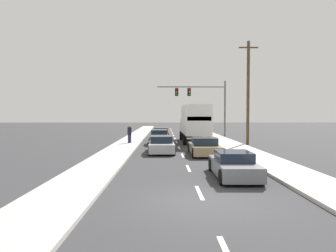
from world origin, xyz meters
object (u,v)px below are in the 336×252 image
at_px(car_gray, 234,165).
at_px(pedestrian_near_corner, 129,134).
at_px(car_green, 159,137).
at_px(box_truck, 194,121).
at_px(car_silver, 161,145).
at_px(utility_pole_mid, 248,92).
at_px(traffic_signal_mast, 197,96).
at_px(car_tan, 204,147).
at_px(car_red, 161,134).

distance_m(car_gray, pedestrian_near_corner, 16.52).
xyz_separation_m(car_green, box_truck, (3.47, 1.12, 1.52)).
bearing_deg(car_silver, box_truck, 67.22).
bearing_deg(utility_pole_mid, car_silver, -143.34).
bearing_deg(utility_pole_mid, traffic_signal_mast, 111.43).
bearing_deg(car_gray, car_green, 103.01).
xyz_separation_m(car_green, car_silver, (0.25, -6.55, -0.05)).
height_order(box_truck, pedestrian_near_corner, box_truck).
relative_size(car_tan, car_gray, 1.04).
height_order(car_tan, car_gray, car_tan).
height_order(car_green, traffic_signal_mast, traffic_signal_mast).
bearing_deg(utility_pole_mid, box_truck, 161.54).
height_order(car_silver, traffic_signal_mast, traffic_signal_mast).
relative_size(car_silver, traffic_signal_mast, 0.52).
bearing_deg(pedestrian_near_corner, car_red, 65.69).
relative_size(car_red, car_gray, 1.12).
bearing_deg(box_truck, car_green, -162.10).
distance_m(car_green, car_tan, 8.56).
height_order(car_gray, pedestrian_near_corner, pedestrian_near_corner).
relative_size(traffic_signal_mast, utility_pole_mid, 0.88).
xyz_separation_m(box_truck, utility_pole_mid, (4.89, -1.63, 2.85)).
bearing_deg(car_silver, utility_pole_mid, 36.66).
distance_m(traffic_signal_mast, pedestrian_near_corner, 12.64).
distance_m(car_red, pedestrian_near_corner, 7.11).
relative_size(car_green, utility_pole_mid, 0.47).
relative_size(box_truck, car_tan, 2.03).
distance_m(car_green, car_gray, 15.95).
height_order(car_green, utility_pole_mid, utility_pole_mid).
relative_size(car_green, pedestrian_near_corner, 2.67).
distance_m(car_silver, utility_pole_mid, 11.04).
bearing_deg(car_gray, car_silver, 110.40).
relative_size(car_green, car_silver, 1.01).
distance_m(box_truck, pedestrian_near_corner, 6.57).
bearing_deg(utility_pole_mid, car_tan, -124.64).
bearing_deg(car_gray, utility_pole_mid, 72.36).
xyz_separation_m(car_red, car_silver, (0.16, -12.70, -0.03)).
bearing_deg(car_red, utility_pole_mid, -38.83).
bearing_deg(car_gray, box_truck, 90.40).
relative_size(box_truck, car_gray, 2.11).
relative_size(traffic_signal_mast, pedestrian_near_corner, 5.04).
distance_m(car_gray, traffic_signal_mast, 25.00).
xyz_separation_m(car_silver, car_gray, (3.34, -8.98, -0.04)).
xyz_separation_m(car_silver, traffic_signal_mast, (4.37, 15.58, 4.53)).
height_order(car_red, car_tan, car_red).
xyz_separation_m(car_green, traffic_signal_mast, (4.62, 9.03, 4.47)).
bearing_deg(pedestrian_near_corner, car_green, 6.43).
bearing_deg(car_gray, car_red, 99.17).
relative_size(car_red, utility_pole_mid, 0.49).
relative_size(utility_pole_mid, pedestrian_near_corner, 5.71).
bearing_deg(car_red, car_green, -90.84).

